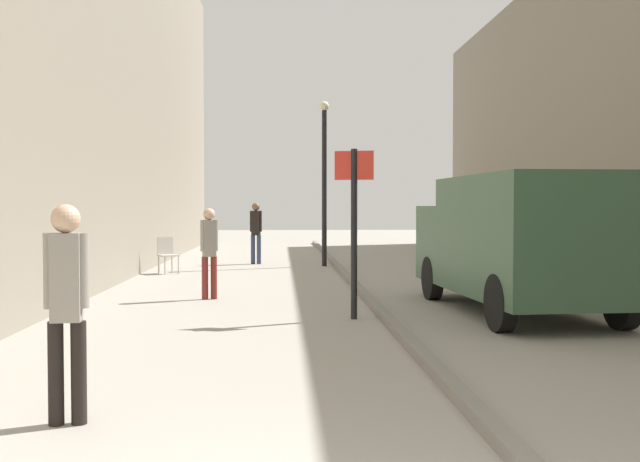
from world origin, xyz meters
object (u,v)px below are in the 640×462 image
Objects in this scene: pedestrian_mid_block at (67,298)px; street_sign_post at (354,218)px; cafe_chair_near_window at (167,252)px; pedestrian_main_foreground at (209,247)px; pedestrian_far_crossing at (256,229)px; delivery_van at (516,239)px; lamp_post at (324,172)px.

street_sign_post is (2.80, 5.32, 0.54)m from pedestrian_mid_block.
street_sign_post reaches higher than cafe_chair_near_window.
pedestrian_main_foreground is 8.46m from pedestrian_far_crossing.
pedestrian_main_foreground is at bearing 81.74° from pedestrian_mid_block.
delivery_van is 2.74m from street_sign_post.
pedestrian_main_foreground is 0.32× the size of delivery_van.
lamp_post is at bearing -75.99° from street_sign_post.
pedestrian_main_foreground is at bearing 154.86° from delivery_van.
lamp_post is (2.01, -0.94, 1.66)m from pedestrian_far_crossing.
delivery_van is at bearing 98.26° from cafe_chair_near_window.
cafe_chair_near_window is (-6.72, 7.43, -0.65)m from delivery_van.
street_sign_post is at bearing 112.26° from pedestrian_far_crossing.
street_sign_post reaches higher than pedestrian_far_crossing.
pedestrian_mid_block is 1.85× the size of cafe_chair_near_window.
pedestrian_far_crossing is 2.77m from lamp_post.
street_sign_post is 8.96m from cafe_chair_near_window.
street_sign_post reaches higher than pedestrian_mid_block.
street_sign_post is (1.87, -10.99, 0.48)m from pedestrian_far_crossing.
delivery_van is at bearing 126.01° from pedestrian_far_crossing.
pedestrian_mid_block is 0.33× the size of delivery_van.
cafe_chair_near_window is at bearing -153.25° from lamp_post.
pedestrian_mid_block is 7.98m from delivery_van.
lamp_post reaches higher than cafe_chair_near_window.
pedestrian_far_crossing is (0.57, 8.44, 0.09)m from pedestrian_main_foreground.
delivery_van is at bearing -42.27° from pedestrian_main_foreground.
pedestrian_main_foreground is 7.87m from pedestrian_mid_block.
cafe_chair_near_window is (-2.18, -3.05, -0.52)m from pedestrian_far_crossing.
pedestrian_far_crossing is at bearing 110.05° from delivery_van.
delivery_van is 5.56× the size of cafe_chair_near_window.
pedestrian_mid_block is at bearing 61.54° from cafe_chair_near_window.
pedestrian_far_crossing is 11.16m from street_sign_post.
lamp_post reaches higher than street_sign_post.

